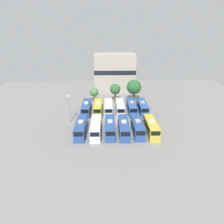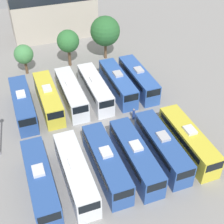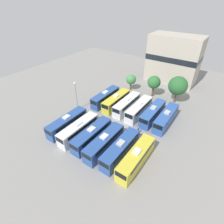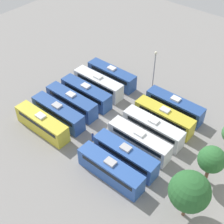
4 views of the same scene
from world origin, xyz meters
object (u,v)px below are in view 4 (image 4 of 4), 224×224
bus_5 (42,123)px  bus_7 (164,117)px  bus_4 (58,113)px  bus_3 (72,102)px  bus_11 (111,169)px  bus_0 (112,75)px  tree_1 (212,160)px  bus_2 (86,93)px  bus_9 (139,140)px  tree_2 (190,191)px  bus_6 (175,106)px  bus_1 (98,83)px  bus_8 (153,128)px  worker_person (93,137)px  light_pole (155,64)px  bus_10 (126,155)px

bus_5 → bus_7: (-14.35, 14.83, 0.00)m
bus_4 → bus_5: size_ratio=1.00×
bus_3 → bus_11: bearing=64.8°
bus_0 → tree_1: tree_1 is taller
bus_2 → bus_4: bearing=0.7°
tree_1 → bus_9: bearing=-84.2°
bus_0 → bus_2: (7.47, 0.05, 0.00)m
bus_9 → tree_2: size_ratio=1.35×
bus_4 → bus_11: same height
bus_4 → bus_5: 3.52m
bus_7 → bus_3: bearing=-64.4°
bus_3 → bus_6: 18.45m
bus_1 → bus_8: bearing=77.4°
bus_0 → bus_9: bearing=53.7°
bus_0 → bus_4: size_ratio=1.00×
bus_11 → tree_2: 11.95m
bus_11 → worker_person: bearing=-118.3°
bus_5 → bus_11: bearing=89.9°
worker_person → light_pole: size_ratio=0.22×
bus_6 → bus_11: (18.05, 0.32, 0.00)m
bus_7 → tree_2: 17.60m
bus_6 → worker_person: (14.28, -6.69, -0.93)m
tree_2 → bus_0: bearing=-122.3°
worker_person → bus_4: bearing=-88.3°
bus_8 → worker_person: (7.19, -6.89, -0.93)m
bus_5 → bus_11: size_ratio=1.00×
bus_4 → light_pole: 20.22m
bus_3 → bus_5: (7.15, 0.23, 0.00)m
light_pole → tree_2: bearing=42.8°
bus_8 → bus_10: same height
tree_1 → bus_8: bearing=-103.0°
bus_3 → bus_8: (-3.79, 15.10, 0.00)m
bus_6 → light_pole: light_pole is taller
bus_1 → bus_10: size_ratio=1.00×
worker_person → bus_7: bearing=147.2°
bus_3 → tree_2: size_ratio=1.35×
bus_8 → worker_person: bus_8 is taller
bus_1 → bus_2: bearing=3.7°
bus_0 → bus_1: same height
bus_9 → worker_person: (3.49, -6.82, -0.93)m
bus_4 → bus_1: bearing=-178.3°
bus_11 → light_pole: size_ratio=1.31×
bus_9 → bus_11: 7.26m
bus_2 → bus_5: 10.67m
bus_3 → light_pole: size_ratio=1.31×
bus_2 → bus_11: bearing=54.5°
bus_2 → bus_4: size_ratio=1.00×
worker_person → tree_1: 18.94m
bus_10 → bus_11: bearing=-0.2°
bus_6 → bus_10: 14.56m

